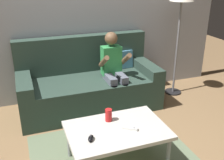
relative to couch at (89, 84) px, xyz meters
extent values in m
cube|color=#999EA8|center=(-0.07, 0.38, 0.94)|extent=(4.36, 0.05, 2.50)
cube|color=#2D4238|center=(-0.01, -0.06, -0.10)|extent=(1.79, 0.80, 0.42)
cube|color=#2D4238|center=(-0.01, 0.26, 0.36)|extent=(1.79, 0.16, 0.49)
cube|color=#2D4238|center=(-0.81, -0.06, 0.17)|extent=(0.18, 0.80, 0.13)
cube|color=#2D4238|center=(0.80, -0.06, 0.17)|extent=(0.18, 0.80, 0.13)
cube|color=teal|center=(0.53, 0.18, 0.24)|extent=(0.33, 0.17, 0.26)
cylinder|color=slate|center=(0.21, -0.41, -0.10)|extent=(0.08, 0.08, 0.42)
cylinder|color=slate|center=(0.36, -0.41, -0.10)|extent=(0.08, 0.08, 0.42)
cube|color=slate|center=(0.21, -0.25, 0.15)|extent=(0.09, 0.31, 0.09)
cube|color=slate|center=(0.36, -0.25, 0.15)|extent=(0.09, 0.31, 0.09)
cube|color=#33934C|center=(0.28, -0.10, 0.34)|extent=(0.25, 0.14, 0.37)
cylinder|color=brown|center=(0.14, -0.24, 0.38)|extent=(0.06, 0.27, 0.21)
cylinder|color=brown|center=(0.43, -0.24, 0.38)|extent=(0.06, 0.27, 0.21)
sphere|color=brown|center=(0.28, -0.10, 0.62)|extent=(0.16, 0.16, 0.16)
cube|color=beige|center=(-0.07, -1.23, 0.06)|extent=(0.91, 0.61, 0.04)
cylinder|color=gray|center=(0.33, -1.49, -0.13)|extent=(0.04, 0.04, 0.35)
cylinder|color=gray|center=(-0.48, -0.98, -0.13)|extent=(0.04, 0.04, 0.35)
cylinder|color=gray|center=(0.33, -0.98, -0.13)|extent=(0.04, 0.04, 0.35)
cube|color=white|center=(0.04, -1.29, 0.09)|extent=(0.14, 0.11, 0.02)
cylinder|color=#99999E|center=(0.07, -1.31, 0.10)|extent=(0.02, 0.02, 0.00)
cylinder|color=silver|center=(0.04, -1.29, 0.10)|extent=(0.01, 0.01, 0.00)
cylinder|color=silver|center=(0.02, -1.28, 0.10)|extent=(0.01, 0.01, 0.00)
ellipsoid|color=black|center=(-0.34, -1.32, 0.10)|extent=(0.08, 0.10, 0.04)
cylinder|color=#4C4C51|center=(-0.34, -1.32, 0.12)|extent=(0.02, 0.02, 0.01)
cylinder|color=red|center=(-0.10, -1.08, 0.14)|extent=(0.07, 0.07, 0.12)
cylinder|color=black|center=(1.30, -0.04, -0.30)|extent=(0.24, 0.24, 0.02)
cylinder|color=slate|center=(1.30, -0.04, 0.37)|extent=(0.03, 0.03, 1.32)
camera|label=1|loc=(-0.82, -3.16, 1.42)|focal=42.68mm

